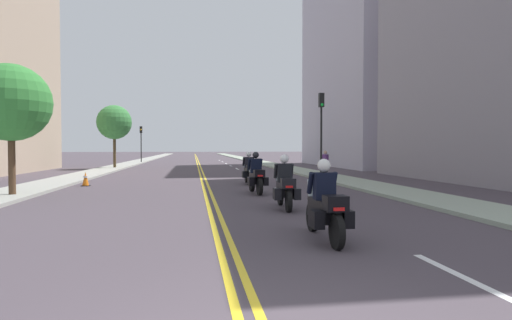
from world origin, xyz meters
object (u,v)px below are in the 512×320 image
at_px(motorcycle_0, 325,207).
at_px(street_tree_0, 114,122).
at_px(motorcycle_1, 285,187).
at_px(traffic_light_near, 321,120).
at_px(motorcycle_3, 249,171).
at_px(traffic_light_far, 141,137).
at_px(street_tree_1, 11,103).
at_px(motorcycle_2, 256,177).
at_px(traffic_cone_1, 86,179).
at_px(pedestrian_0, 325,163).

height_order(motorcycle_0, street_tree_0, street_tree_0).
xyz_separation_m(motorcycle_1, traffic_light_near, (4.61, 11.03, 2.73)).
height_order(motorcycle_3, traffic_light_far, traffic_light_far).
xyz_separation_m(motorcycle_0, motorcycle_3, (0.22, 12.70, 0.01)).
bearing_deg(motorcycle_3, street_tree_1, -156.65).
distance_m(motorcycle_1, traffic_light_far, 39.99).
height_order(motorcycle_1, motorcycle_2, motorcycle_2).
bearing_deg(traffic_cone_1, pedestrian_0, 19.54).
xyz_separation_m(pedestrian_0, street_tree_1, (-14.80, -9.07, 2.59)).
height_order(traffic_light_near, street_tree_0, street_tree_0).
height_order(traffic_light_far, street_tree_1, street_tree_1).
xyz_separation_m(motorcycle_2, motorcycle_3, (0.30, 4.32, -0.00)).
bearing_deg(street_tree_1, street_tree_0, 90.47).
bearing_deg(traffic_light_far, street_tree_1, -90.65).
xyz_separation_m(motorcycle_0, traffic_cone_1, (-7.57, 12.81, -0.31)).
bearing_deg(street_tree_1, motorcycle_1, -24.94).
bearing_deg(traffic_light_far, traffic_cone_1, -87.96).
height_order(traffic_light_far, pedestrian_0, traffic_light_far).
xyz_separation_m(traffic_light_near, street_tree_0, (-13.96, 14.10, 0.60)).
relative_size(motorcycle_0, street_tree_1, 0.46).
distance_m(motorcycle_3, street_tree_0, 19.40).
xyz_separation_m(traffic_light_far, pedestrian_0, (14.40, -25.59, -2.19)).
height_order(pedestrian_0, street_tree_0, street_tree_0).
xyz_separation_m(motorcycle_0, motorcycle_1, (0.14, 4.19, 0.00)).
bearing_deg(traffic_light_near, motorcycle_0, -107.31).
height_order(traffic_light_near, street_tree_1, traffic_light_near).
xyz_separation_m(motorcycle_3, pedestrian_0, (5.53, 4.84, 0.18)).
bearing_deg(motorcycle_0, traffic_cone_1, 121.48).
relative_size(motorcycle_1, pedestrian_0, 1.29).
distance_m(traffic_cone_1, traffic_light_far, 30.46).
distance_m(traffic_light_far, street_tree_0, 13.85).
bearing_deg(street_tree_0, motorcycle_2, -66.43).
relative_size(traffic_light_near, street_tree_1, 1.02).
xyz_separation_m(motorcycle_3, traffic_light_far, (-8.87, 30.43, 2.37)).
bearing_deg(street_tree_0, pedestrian_0, -38.21).
bearing_deg(motorcycle_3, motorcycle_0, -92.21).
bearing_deg(street_tree_0, motorcycle_3, -60.42).
bearing_deg(traffic_cone_1, street_tree_0, 95.69).
bearing_deg(traffic_light_far, traffic_light_near, -64.36).
height_order(motorcycle_2, motorcycle_3, motorcycle_2).
xyz_separation_m(motorcycle_1, traffic_cone_1, (-7.71, 8.62, -0.32)).
bearing_deg(motorcycle_1, traffic_light_near, 70.34).
bearing_deg(motorcycle_1, motorcycle_0, -88.85).
bearing_deg(pedestrian_0, traffic_light_far, 1.95).
bearing_deg(pedestrian_0, street_tree_0, 24.37).
bearing_deg(street_tree_0, traffic_light_far, 87.66).
bearing_deg(motorcycle_3, motorcycle_1, -91.78).
bearing_deg(motorcycle_0, traffic_light_far, 102.24).
relative_size(traffic_cone_1, traffic_light_far, 0.16).
distance_m(traffic_cone_1, pedestrian_0, 14.15).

